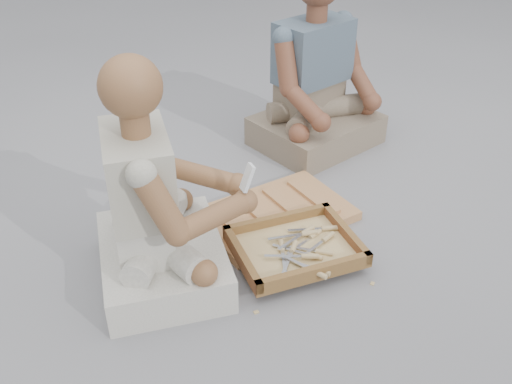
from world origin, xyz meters
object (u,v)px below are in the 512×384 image
tool_tray (295,248)px  companion (316,88)px  carved_panel (275,215)px  craftsman (156,211)px

tool_tray → companion: (0.69, 0.84, 0.27)m
tool_tray → companion: companion is taller
carved_panel → tool_tray: (-0.09, -0.30, 0.05)m
craftsman → companion: (1.21, 0.64, 0.02)m
carved_panel → companion: (0.60, 0.54, 0.31)m
tool_tray → companion: size_ratio=0.56×
tool_tray → carved_panel: bearing=73.0°
craftsman → companion: size_ratio=0.93×
tool_tray → craftsman: size_ratio=0.60×
carved_panel → craftsman: size_ratio=0.72×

